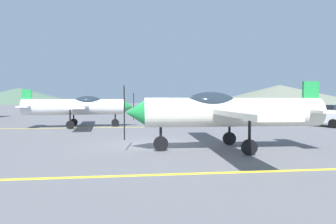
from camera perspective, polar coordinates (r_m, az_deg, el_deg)
The scene contains 8 objects.
ground_plane at distance 11.73m, azimuth -2.84°, elevation -7.12°, with size 400.00×400.00×0.00m, color slate.
apron_line_near at distance 7.35m, azimuth -0.37°, elevation -12.85°, with size 80.00×0.16×0.01m, color yellow.
apron_line_far at distance 20.06m, azimuth -4.49°, elevation -3.15°, with size 80.00×0.16×0.01m, color yellow.
airplane_near at distance 10.94m, azimuth 11.95°, elevation 0.16°, with size 7.81×9.01×2.70m.
airplane_mid at distance 20.87m, azimuth -17.95°, elevation 1.14°, with size 7.88×9.05×2.70m.
car_sedan at distance 23.89m, azimuth 29.17°, elevation -0.54°, with size 3.46×4.66×1.62m.
hill_left at distance 179.68m, azimuth -28.42°, elevation 2.94°, with size 70.49×70.49×9.14m, color #4C6651.
hill_centerleft at distance 161.28m, azimuth 22.10°, elevation 3.38°, with size 83.24×83.24×10.43m, color slate.
Camera 1 is at (-0.79, -11.54, 1.94)m, focal length 29.37 mm.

